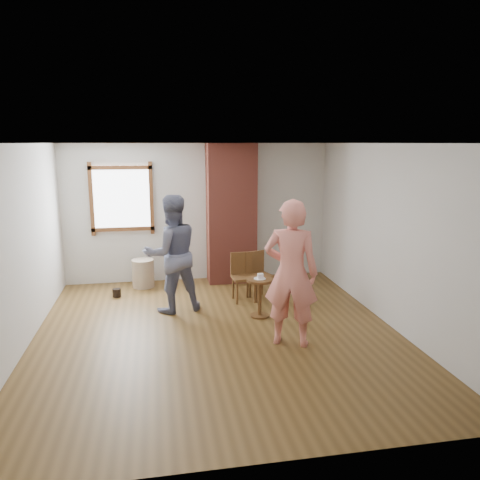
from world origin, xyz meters
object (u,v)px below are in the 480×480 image
man (172,254)px  side_table (260,291)px  dining_chair_right (243,274)px  dining_chair_left (258,272)px  person_pink (291,273)px  stoneware_crock (143,273)px

man → side_table: bearing=143.5°
dining_chair_right → man: bearing=-168.2°
side_table → dining_chair_right: bearing=97.1°
dining_chair_right → side_table: dining_chair_right is taller
man → dining_chair_right: bearing=-179.7°
dining_chair_left → man: 1.57m
dining_chair_left → dining_chair_right: dining_chair_right is taller
man → person_pink: person_pink is taller
stoneware_crock → dining_chair_right: dining_chair_right is taller
side_table → person_pink: person_pink is taller
side_table → stoneware_crock: bearing=133.7°
dining_chair_right → man: (-1.18, -0.32, 0.47)m
side_table → person_pink: size_ratio=0.31×
dining_chair_left → dining_chair_right: 0.27m
person_pink → man: bearing=-23.3°
dining_chair_left → person_pink: (0.02, -1.91, 0.52)m
stoneware_crock → person_pink: person_pink is taller
side_table → dining_chair_left: bearing=79.6°
side_table → man: man is taller
man → person_pink: (1.46, -1.53, 0.04)m
dining_chair_left → dining_chair_right: size_ratio=0.99×
man → dining_chair_left: bearing=179.9°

